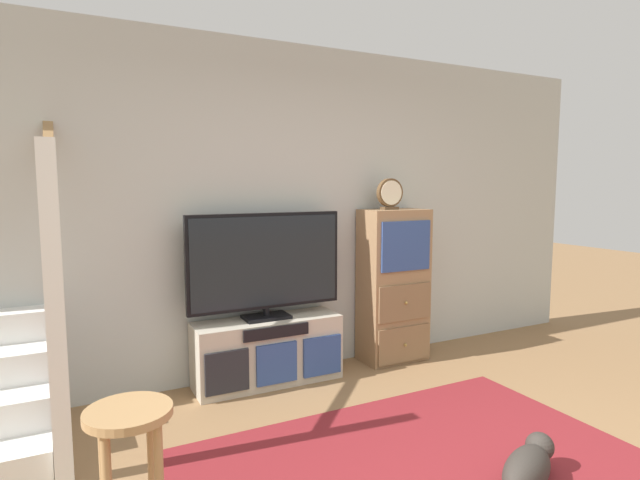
{
  "coord_description": "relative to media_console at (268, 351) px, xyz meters",
  "views": [
    {
      "loc": [
        -1.69,
        -1.45,
        1.58
      ],
      "look_at": [
        -0.01,
        1.85,
        1.16
      ],
      "focal_mm": 28.46,
      "sensor_mm": 36.0,
      "label": 1
    }
  ],
  "objects": [
    {
      "name": "back_wall",
      "position": [
        0.3,
        0.27,
        1.09
      ],
      "size": [
        6.4,
        0.12,
        2.7
      ],
      "primitive_type": "cube",
      "color": "#B2B7B2",
      "rests_on": "ground_plane"
    },
    {
      "name": "desk_clock",
      "position": [
        1.13,
        -0.0,
        1.23
      ],
      "size": [
        0.24,
        0.08,
        0.27
      ],
      "color": "#4C3823",
      "rests_on": "side_cabinet"
    },
    {
      "name": "television",
      "position": [
        0.0,
        0.02,
        0.7
      ],
      "size": [
        1.24,
        0.22,
        0.83
      ],
      "color": "black",
      "rests_on": "media_console"
    },
    {
      "name": "area_rug",
      "position": [
        0.3,
        -1.59,
        -0.25
      ],
      "size": [
        2.6,
        1.8,
        0.01
      ],
      "primitive_type": "cube",
      "color": "maroon",
      "rests_on": "ground_plane"
    },
    {
      "name": "dog",
      "position": [
        0.69,
        -1.93,
        -0.14
      ],
      "size": [
        0.51,
        0.36,
        0.23
      ],
      "color": "#332D28",
      "rests_on": "ground_plane"
    },
    {
      "name": "bar_stool_near",
      "position": [
        -1.2,
        -1.61,
        0.26
      ],
      "size": [
        0.34,
        0.34,
        0.7
      ],
      "color": "#A37A4C",
      "rests_on": "ground_plane"
    },
    {
      "name": "side_cabinet",
      "position": [
        1.2,
        0.01,
        0.41
      ],
      "size": [
        0.58,
        0.38,
        1.35
      ],
      "color": "#93704C",
      "rests_on": "ground_plane"
    },
    {
      "name": "media_console",
      "position": [
        0.0,
        0.0,
        0.0
      ],
      "size": [
        1.16,
        0.38,
        0.52
      ],
      "color": "#BCB29E",
      "rests_on": "ground_plane"
    }
  ]
}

